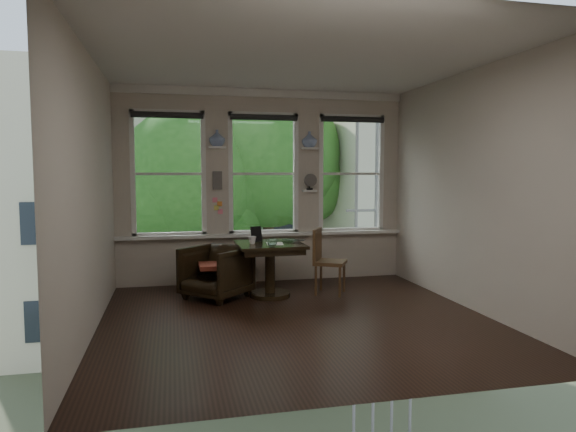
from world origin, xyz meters
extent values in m
plane|color=black|center=(0.00, 0.00, 0.00)|extent=(4.50, 4.50, 0.00)
plane|color=silver|center=(0.00, 0.00, 3.00)|extent=(4.50, 4.50, 0.00)
plane|color=#BAAE9F|center=(0.00, 2.25, 1.50)|extent=(4.50, 0.00, 4.50)
plane|color=#BAAE9F|center=(0.00, -2.25, 1.50)|extent=(4.50, 0.00, 4.50)
plane|color=#BAAE9F|center=(-2.25, 0.00, 1.50)|extent=(0.00, 4.50, 4.50)
plane|color=#BAAE9F|center=(2.25, 0.00, 1.50)|extent=(0.00, 4.50, 4.50)
cube|color=white|center=(-0.72, 2.15, 2.10)|extent=(0.26, 0.16, 0.03)
cube|color=white|center=(0.72, 2.15, 2.10)|extent=(0.26, 0.16, 0.03)
cube|color=#59544F|center=(-0.72, 2.18, 1.60)|extent=(0.14, 0.06, 0.28)
imported|color=silver|center=(-0.72, 2.15, 2.24)|extent=(0.24, 0.24, 0.25)
imported|color=silver|center=(0.72, 2.15, 2.24)|extent=(0.24, 0.24, 0.25)
imported|color=black|center=(-0.84, 1.24, 0.36)|extent=(1.10, 1.10, 0.72)
cube|color=maroon|center=(-0.84, 1.24, 0.45)|extent=(0.45, 0.45, 0.06)
imported|color=black|center=(0.22, 1.20, 0.76)|extent=(0.41, 0.36, 0.03)
imported|color=white|center=(-0.35, 1.14, 0.80)|extent=(0.14, 0.14, 0.10)
imported|color=white|center=(-0.13, 0.84, 0.80)|extent=(0.14, 0.14, 0.10)
cube|color=black|center=(-0.27, 1.32, 0.86)|extent=(0.18, 0.12, 0.22)
cube|color=silver|center=(-0.05, 1.09, 0.75)|extent=(0.26, 0.33, 0.00)
camera|label=1|loc=(-1.41, -5.73, 1.72)|focal=32.00mm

